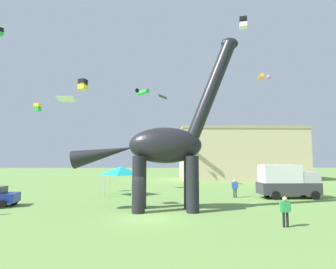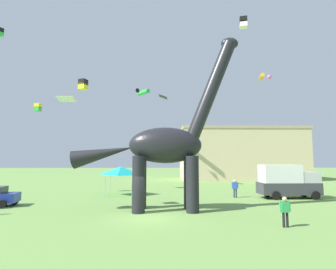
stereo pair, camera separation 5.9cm
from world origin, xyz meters
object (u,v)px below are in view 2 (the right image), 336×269
Objects in this scene: kite_high_left at (38,107)px; kite_mid_center at (142,92)px; dinosaur_sculpture at (165,145)px; person_photographer at (285,209)px; parked_box_truck at (287,181)px; kite_near_low at (243,22)px; kite_far_right at (263,77)px; kite_mid_left at (163,97)px; festival_canopy_tent at (121,171)px; kite_trailing at (83,84)px; person_vendor_side at (235,187)px; kite_mid_right at (0,32)px; kite_apex at (66,99)px.

kite_mid_center reaches higher than kite_high_left.
person_photographer is (6.49, -5.14, -3.73)m from dinosaur_sculpture.
parked_box_truck is at bearing 50.46° from dinosaur_sculpture.
kite_near_low is 15.75m from kite_far_right.
kite_mid_left is at bearing -55.06° from kite_mid_center.
festival_canopy_tent is 2.64× the size of kite_trailing.
parked_box_truck reaches higher than person_photographer.
parked_box_truck reaches higher than person_vendor_side.
kite_mid_center reaches higher than kite_trailing.
person_photographer is 20.38m from kite_near_low.
kite_near_low is (-3.73, 0.28, 16.10)m from parked_box_truck.
festival_canopy_tent is (-4.46, 8.83, -2.18)m from dinosaur_sculpture.
kite_near_low is at bearing 61.23° from dinosaur_sculpture.
dinosaur_sculpture reaches higher than kite_mid_right.
kite_trailing reaches higher than kite_apex.
person_vendor_side is at bearing -56.68° from kite_mid_left.
kite_high_left reaches higher than person_vendor_side.
kite_mid_left reaches higher than person_photographer.
kite_mid_center is at bearing 58.57° from kite_trailing.
kite_near_low is at bearing 103.89° from person_vendor_side.
person_photographer is 1.37× the size of kite_trailing.
kite_mid_right is (-2.19, -12.98, 0.05)m from kite_trailing.
kite_apex is (2.13, -11.57, -4.42)m from kite_trailing.
parked_box_truck is 2.67× the size of kite_mid_left.
kite_mid_center reaches higher than person_vendor_side.
festival_canopy_tent is 2.99× the size of kite_near_low.
kite_near_low reaches higher than person_vendor_side.
kite_near_low reaches higher than festival_canopy_tent.
parked_box_truck is 1.78× the size of festival_canopy_tent.
kite_mid_left is at bearing 57.76° from kite_mid_right.
festival_canopy_tent is 26.91m from kite_far_right.
kite_trailing is at bearing 100.44° from kite_apex.
dinosaur_sculpture is 5.13× the size of kite_mid_center.
festival_canopy_tent is at bearing -71.32° from person_vendor_side.
kite_mid_left is 2.54× the size of kite_high_left.
dinosaur_sculpture is 16.64m from kite_near_low.
dinosaur_sculpture is at bearing -127.58° from kite_far_right.
dinosaur_sculpture is at bearing -63.17° from festival_canopy_tent.
kite_near_low is 23.53m from kite_high_left.
kite_near_low reaches higher than kite_mid_right.
kite_mid_center is at bearing 79.24° from kite_apex.
kite_near_low reaches higher than kite_far_right.
parked_box_truck is 4.34× the size of kite_apex.
dinosaur_sculpture is at bearing -90.23° from kite_mid_left.
person_photographer is 1.55× the size of kite_near_low.
kite_far_right is (20.02, 11.39, 13.93)m from festival_canopy_tent.
parked_box_truck is at bearing 17.29° from kite_apex.
kite_mid_right is at bearing -79.77° from kite_high_left.
kite_high_left is 0.64× the size of kite_apex.
dinosaur_sculpture is 10.94× the size of kite_trailing.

